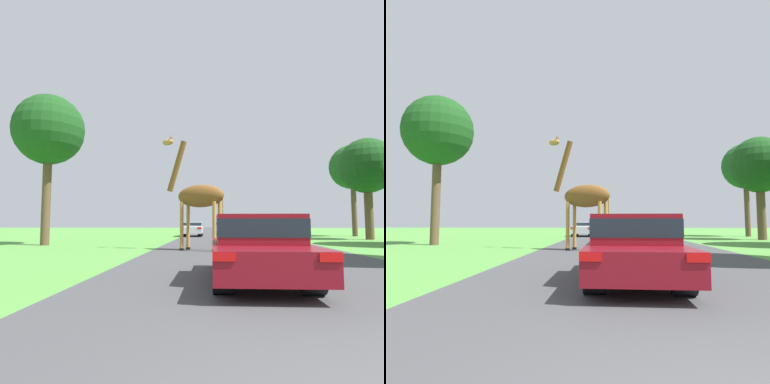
% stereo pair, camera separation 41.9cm
% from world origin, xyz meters
% --- Properties ---
extents(road, '(8.17, 120.00, 0.00)m').
position_xyz_m(road, '(0.00, 30.00, 0.00)').
color(road, '#424244').
rests_on(road, ground).
extents(giraffe_near_road, '(3.01, 1.60, 5.26)m').
position_xyz_m(giraffe_near_road, '(-2.06, 13.20, 2.37)').
color(giraffe_near_road, '#B77F3D').
rests_on(giraffe_near_road, ground).
extents(car_lead_maroon, '(1.84, 4.62, 1.36)m').
position_xyz_m(car_lead_maroon, '(-0.52, 5.48, 0.73)').
color(car_lead_maroon, maroon).
rests_on(car_lead_maroon, ground).
extents(car_queue_right, '(1.85, 4.76, 1.47)m').
position_xyz_m(car_queue_right, '(0.81, 16.81, 0.79)').
color(car_queue_right, '#561914').
rests_on(car_queue_right, ground).
extents(car_queue_left, '(1.83, 4.07, 1.34)m').
position_xyz_m(car_queue_left, '(1.28, 22.74, 0.71)').
color(car_queue_left, gray).
rests_on(car_queue_left, ground).
extents(car_far_ahead, '(1.79, 4.73, 1.35)m').
position_xyz_m(car_far_ahead, '(1.79, 30.18, 0.72)').
color(car_far_ahead, '#144C28').
rests_on(car_far_ahead, ground).
extents(car_verge_right, '(1.82, 4.30, 1.26)m').
position_xyz_m(car_verge_right, '(-3.25, 28.82, 0.69)').
color(car_verge_right, silver).
rests_on(car_verge_right, ground).
extents(tree_right_cluster, '(4.00, 4.00, 8.21)m').
position_xyz_m(tree_right_cluster, '(11.17, 29.45, 6.15)').
color(tree_right_cluster, brown).
rests_on(tree_right_cluster, ground).
extents(tree_far_right, '(3.84, 3.84, 8.23)m').
position_xyz_m(tree_far_right, '(-10.41, 16.12, 6.23)').
color(tree_far_right, brown).
rests_on(tree_far_right, ground).
extents(tree_mid_field, '(4.01, 4.01, 7.35)m').
position_xyz_m(tree_mid_field, '(9.81, 23.51, 5.27)').
color(tree_mid_field, brown).
rests_on(tree_mid_field, ground).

